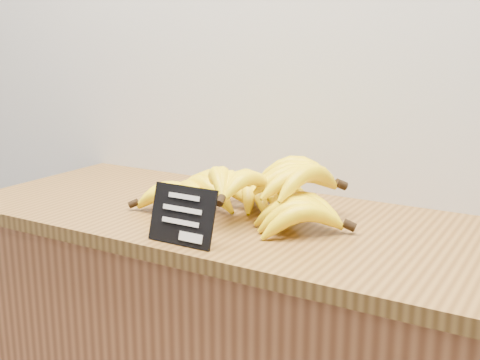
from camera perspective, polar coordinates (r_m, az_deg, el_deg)
name	(u,v)px	position (r m, az deg, el deg)	size (l,w,h in m)	color
counter_top	(252,222)	(1.31, 1.11, -4.02)	(1.34, 0.54, 0.03)	brown
chalkboard_sign	(182,215)	(1.13, -5.51, -3.36)	(0.14, 0.01, 0.11)	black
banana_pile	(250,193)	(1.30, 0.92, -1.28)	(0.50, 0.34, 0.12)	#FFE50A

